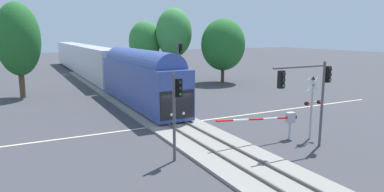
{
  "coord_description": "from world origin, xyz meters",
  "views": [
    {
      "loc": [
        -10.49,
        -23.59,
        6.97
      ],
      "look_at": [
        1.89,
        0.45,
        2.0
      ],
      "focal_mm": 32.13,
      "sensor_mm": 36.0,
      "label": 1
    }
  ],
  "objects_px": {
    "oak_behind_train": "(18,39)",
    "elm_centre_background": "(145,41)",
    "commuter_train": "(95,62)",
    "oak_far_right": "(174,33)",
    "crossing_signal_mast": "(312,101)",
    "traffic_signal_far_side": "(179,60)",
    "maple_right_background": "(223,45)",
    "traffic_signal_median": "(177,103)",
    "crossing_gate_near": "(281,119)",
    "traffic_signal_near_right": "(310,84)"
  },
  "relations": [
    {
      "from": "traffic_signal_median",
      "to": "traffic_signal_near_right",
      "type": "height_order",
      "value": "traffic_signal_near_right"
    },
    {
      "from": "elm_centre_background",
      "to": "traffic_signal_near_right",
      "type": "bearing_deg",
      "value": -92.46
    },
    {
      "from": "traffic_signal_median",
      "to": "oak_behind_train",
      "type": "height_order",
      "value": "oak_behind_train"
    },
    {
      "from": "crossing_gate_near",
      "to": "traffic_signal_median",
      "type": "xyz_separation_m",
      "value": [
        -7.62,
        -0.2,
        1.83
      ]
    },
    {
      "from": "oak_far_right",
      "to": "maple_right_background",
      "type": "bearing_deg",
      "value": -31.13
    },
    {
      "from": "crossing_signal_mast",
      "to": "oak_far_right",
      "type": "height_order",
      "value": "oak_far_right"
    },
    {
      "from": "commuter_train",
      "to": "elm_centre_background",
      "type": "relative_size",
      "value": 7.13
    },
    {
      "from": "oak_behind_train",
      "to": "elm_centre_background",
      "type": "relative_size",
      "value": 1.18
    },
    {
      "from": "commuter_train",
      "to": "traffic_signal_median",
      "type": "height_order",
      "value": "commuter_train"
    },
    {
      "from": "elm_centre_background",
      "to": "traffic_signal_median",
      "type": "bearing_deg",
      "value": -106.64
    },
    {
      "from": "traffic_signal_far_side",
      "to": "traffic_signal_near_right",
      "type": "distance_m",
      "value": 18.53
    },
    {
      "from": "oak_behind_train",
      "to": "commuter_train",
      "type": "bearing_deg",
      "value": 46.08
    },
    {
      "from": "commuter_train",
      "to": "traffic_signal_far_side",
      "type": "bearing_deg",
      "value": -74.75
    },
    {
      "from": "traffic_signal_near_right",
      "to": "oak_far_right",
      "type": "xyz_separation_m",
      "value": [
        4.75,
        30.06,
        2.97
      ]
    },
    {
      "from": "traffic_signal_far_side",
      "to": "maple_right_background",
      "type": "bearing_deg",
      "value": 37.16
    },
    {
      "from": "crossing_signal_mast",
      "to": "elm_centre_background",
      "type": "relative_size",
      "value": 0.49
    },
    {
      "from": "crossing_signal_mast",
      "to": "traffic_signal_far_side",
      "type": "bearing_deg",
      "value": 95.18
    },
    {
      "from": "crossing_signal_mast",
      "to": "traffic_signal_median",
      "type": "bearing_deg",
      "value": 177.11
    },
    {
      "from": "traffic_signal_median",
      "to": "oak_behind_train",
      "type": "relative_size",
      "value": 0.48
    },
    {
      "from": "commuter_train",
      "to": "maple_right_background",
      "type": "bearing_deg",
      "value": -34.27
    },
    {
      "from": "crossing_gate_near",
      "to": "elm_centre_background",
      "type": "relative_size",
      "value": 0.73
    },
    {
      "from": "commuter_train",
      "to": "traffic_signal_far_side",
      "type": "xyz_separation_m",
      "value": [
        5.06,
        -18.56,
        1.37
      ]
    },
    {
      "from": "traffic_signal_median",
      "to": "maple_right_background",
      "type": "xyz_separation_m",
      "value": [
        18.51,
        24.63,
        2.08
      ]
    },
    {
      "from": "oak_far_right",
      "to": "traffic_signal_near_right",
      "type": "bearing_deg",
      "value": -98.99
    },
    {
      "from": "crossing_gate_near",
      "to": "traffic_signal_far_side",
      "type": "bearing_deg",
      "value": 88.65
    },
    {
      "from": "crossing_gate_near",
      "to": "traffic_signal_median",
      "type": "relative_size",
      "value": 1.29
    },
    {
      "from": "crossing_signal_mast",
      "to": "commuter_train",
      "type": "bearing_deg",
      "value": 100.49
    },
    {
      "from": "oak_behind_train",
      "to": "oak_far_right",
      "type": "bearing_deg",
      "value": 9.79
    },
    {
      "from": "traffic_signal_far_side",
      "to": "maple_right_background",
      "type": "relative_size",
      "value": 0.69
    },
    {
      "from": "crossing_signal_mast",
      "to": "traffic_signal_near_right",
      "type": "distance_m",
      "value": 2.62
    },
    {
      "from": "crossing_signal_mast",
      "to": "maple_right_background",
      "type": "distance_m",
      "value": 26.81
    },
    {
      "from": "oak_behind_train",
      "to": "elm_centre_background",
      "type": "distance_m",
      "value": 17.43
    },
    {
      "from": "elm_centre_background",
      "to": "oak_far_right",
      "type": "bearing_deg",
      "value": -38.85
    },
    {
      "from": "commuter_train",
      "to": "crossing_gate_near",
      "type": "bearing_deg",
      "value": -82.4
    },
    {
      "from": "commuter_train",
      "to": "traffic_signal_near_right",
      "type": "xyz_separation_m",
      "value": [
        4.89,
        -37.09,
        1.26
      ]
    },
    {
      "from": "commuter_train",
      "to": "oak_far_right",
      "type": "distance_m",
      "value": 12.66
    },
    {
      "from": "traffic_signal_median",
      "to": "oak_far_right",
      "type": "height_order",
      "value": "oak_far_right"
    },
    {
      "from": "commuter_train",
      "to": "maple_right_background",
      "type": "relative_size",
      "value": 6.9
    },
    {
      "from": "oak_far_right",
      "to": "elm_centre_background",
      "type": "bearing_deg",
      "value": 141.15
    },
    {
      "from": "crossing_gate_near",
      "to": "oak_far_right",
      "type": "relative_size",
      "value": 0.61
    },
    {
      "from": "commuter_train",
      "to": "elm_centre_background",
      "type": "xyz_separation_m",
      "value": [
        6.29,
        -4.33,
        3.05
      ]
    },
    {
      "from": "crossing_signal_mast",
      "to": "maple_right_background",
      "type": "bearing_deg",
      "value": 70.39
    },
    {
      "from": "traffic_signal_far_side",
      "to": "elm_centre_background",
      "type": "relative_size",
      "value": 0.71
    },
    {
      "from": "commuter_train",
      "to": "crossing_gate_near",
      "type": "xyz_separation_m",
      "value": [
        4.67,
        -35.03,
        -1.28
      ]
    },
    {
      "from": "traffic_signal_near_right",
      "to": "maple_right_background",
      "type": "xyz_separation_m",
      "value": [
        10.67,
        26.49,
        1.37
      ]
    },
    {
      "from": "crossing_signal_mast",
      "to": "elm_centre_background",
      "type": "bearing_deg",
      "value": 90.59
    },
    {
      "from": "traffic_signal_far_side",
      "to": "traffic_signal_near_right",
      "type": "height_order",
      "value": "traffic_signal_far_side"
    },
    {
      "from": "maple_right_background",
      "to": "oak_behind_train",
      "type": "bearing_deg",
      "value": 179.59
    },
    {
      "from": "maple_right_background",
      "to": "elm_centre_background",
      "type": "height_order",
      "value": "maple_right_background"
    },
    {
      "from": "traffic_signal_median",
      "to": "traffic_signal_far_side",
      "type": "relative_size",
      "value": 0.8
    }
  ]
}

